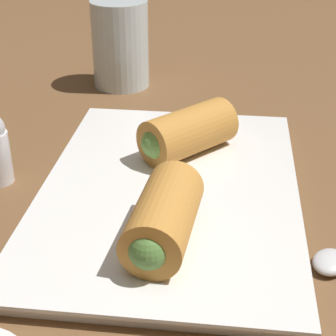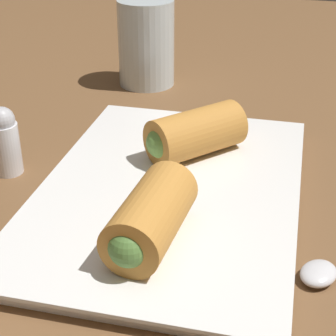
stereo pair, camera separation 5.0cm
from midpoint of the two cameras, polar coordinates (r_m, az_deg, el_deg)
The scene contains 5 objects.
table_surface at distance 50.30cm, azimuth -2.99°, elevation -5.73°, with size 180.00×140.00×2.00cm.
serving_plate at distance 51.30cm, azimuth -2.79°, elevation -2.62°, with size 33.67×23.11×1.50cm.
roll_front_left at distance 42.19cm, azimuth -3.97°, elevation -5.43°, with size 10.52×5.51×4.66cm.
roll_front_right at distance 55.34cm, azimuth -0.86°, elevation 3.53°, with size 10.15×9.89×4.66cm.
drinking_glass at distance 77.26cm, azimuth -6.77°, elevation 12.36°, with size 7.58×7.58×11.48cm.
Camera 1 is at (-41.10, -5.03, 29.65)cm, focal length 60.00 mm.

